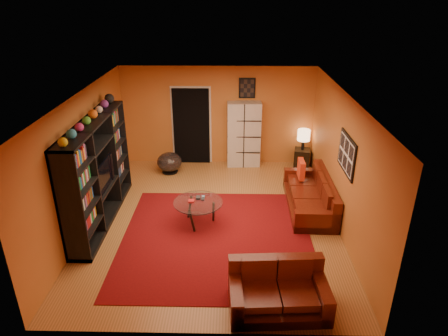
{
  "coord_description": "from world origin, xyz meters",
  "views": [
    {
      "loc": [
        0.37,
        -7.09,
        4.39
      ],
      "look_at": [
        0.22,
        0.1,
        1.12
      ],
      "focal_mm": 32.0,
      "sensor_mm": 36.0,
      "label": 1
    }
  ],
  "objects_px": {
    "tv": "(100,176)",
    "sofa": "(313,196)",
    "coffee_table": "(198,204)",
    "entertainment_unit": "(98,172)",
    "table_lamp": "(304,136)",
    "side_table": "(302,158)",
    "storage_cabinet": "(244,135)",
    "loveseat": "(278,289)",
    "bowl_chair": "(170,162)"
  },
  "relations": [
    {
      "from": "bowl_chair",
      "to": "sofa",
      "type": "bearing_deg",
      "value": -27.36
    },
    {
      "from": "sofa",
      "to": "entertainment_unit",
      "type": "bearing_deg",
      "value": -172.14
    },
    {
      "from": "coffee_table",
      "to": "storage_cabinet",
      "type": "relative_size",
      "value": 0.57
    },
    {
      "from": "loveseat",
      "to": "table_lamp",
      "type": "bearing_deg",
      "value": -16.27
    },
    {
      "from": "loveseat",
      "to": "table_lamp",
      "type": "distance_m",
      "value": 5.27
    },
    {
      "from": "sofa",
      "to": "storage_cabinet",
      "type": "xyz_separation_m",
      "value": [
        -1.45,
        2.27,
        0.58
      ]
    },
    {
      "from": "entertainment_unit",
      "to": "coffee_table",
      "type": "xyz_separation_m",
      "value": [
        1.99,
        -0.17,
        -0.6
      ]
    },
    {
      "from": "sofa",
      "to": "coffee_table",
      "type": "height_order",
      "value": "sofa"
    },
    {
      "from": "sofa",
      "to": "coffee_table",
      "type": "bearing_deg",
      "value": -162.8
    },
    {
      "from": "sofa",
      "to": "bowl_chair",
      "type": "bearing_deg",
      "value": 153.58
    },
    {
      "from": "sofa",
      "to": "loveseat",
      "type": "height_order",
      "value": "same"
    },
    {
      "from": "loveseat",
      "to": "storage_cabinet",
      "type": "bearing_deg",
      "value": 0.79
    },
    {
      "from": "tv",
      "to": "side_table",
      "type": "distance_m",
      "value": 5.29
    },
    {
      "from": "entertainment_unit",
      "to": "coffee_table",
      "type": "relative_size",
      "value": 3.05
    },
    {
      "from": "loveseat",
      "to": "side_table",
      "type": "height_order",
      "value": "loveseat"
    },
    {
      "from": "tv",
      "to": "storage_cabinet",
      "type": "height_order",
      "value": "storage_cabinet"
    },
    {
      "from": "tv",
      "to": "loveseat",
      "type": "bearing_deg",
      "value": -125.62
    },
    {
      "from": "entertainment_unit",
      "to": "table_lamp",
      "type": "relative_size",
      "value": 5.53
    },
    {
      "from": "bowl_chair",
      "to": "table_lamp",
      "type": "distance_m",
      "value": 3.53
    },
    {
      "from": "entertainment_unit",
      "to": "storage_cabinet",
      "type": "height_order",
      "value": "entertainment_unit"
    },
    {
      "from": "tv",
      "to": "side_table",
      "type": "height_order",
      "value": "tv"
    },
    {
      "from": "entertainment_unit",
      "to": "bowl_chair",
      "type": "bearing_deg",
      "value": 65.25
    },
    {
      "from": "tv",
      "to": "table_lamp",
      "type": "xyz_separation_m",
      "value": [
        4.46,
        2.74,
        -0.12
      ]
    },
    {
      "from": "entertainment_unit",
      "to": "tv",
      "type": "xyz_separation_m",
      "value": [
        0.05,
        -0.06,
        -0.04
      ]
    },
    {
      "from": "sofa",
      "to": "storage_cabinet",
      "type": "distance_m",
      "value": 2.75
    },
    {
      "from": "tv",
      "to": "coffee_table",
      "type": "bearing_deg",
      "value": -93.39
    },
    {
      "from": "bowl_chair",
      "to": "table_lamp",
      "type": "xyz_separation_m",
      "value": [
        3.46,
        0.41,
        0.6
      ]
    },
    {
      "from": "sofa",
      "to": "side_table",
      "type": "xyz_separation_m",
      "value": [
        0.1,
        2.15,
        -0.04
      ]
    },
    {
      "from": "tv",
      "to": "sofa",
      "type": "bearing_deg",
      "value": -82.27
    },
    {
      "from": "coffee_table",
      "to": "bowl_chair",
      "type": "distance_m",
      "value": 2.63
    },
    {
      "from": "storage_cabinet",
      "to": "side_table",
      "type": "distance_m",
      "value": 1.67
    },
    {
      "from": "entertainment_unit",
      "to": "bowl_chair",
      "type": "relative_size",
      "value": 4.66
    },
    {
      "from": "storage_cabinet",
      "to": "table_lamp",
      "type": "height_order",
      "value": "storage_cabinet"
    },
    {
      "from": "sofa",
      "to": "table_lamp",
      "type": "relative_size",
      "value": 3.99
    },
    {
      "from": "entertainment_unit",
      "to": "bowl_chair",
      "type": "distance_m",
      "value": 2.62
    },
    {
      "from": "coffee_table",
      "to": "loveseat",
      "type": "bearing_deg",
      "value": -58.82
    },
    {
      "from": "sofa",
      "to": "table_lamp",
      "type": "bearing_deg",
      "value": 88.39
    },
    {
      "from": "tv",
      "to": "loveseat",
      "type": "height_order",
      "value": "tv"
    },
    {
      "from": "table_lamp",
      "to": "tv",
      "type": "bearing_deg",
      "value": -148.39
    },
    {
      "from": "tv",
      "to": "bowl_chair",
      "type": "bearing_deg",
      "value": -23.18
    },
    {
      "from": "loveseat",
      "to": "entertainment_unit",
      "type": "bearing_deg",
      "value": 50.68
    },
    {
      "from": "tv",
      "to": "table_lamp",
      "type": "distance_m",
      "value": 5.24
    },
    {
      "from": "storage_cabinet",
      "to": "tv",
      "type": "bearing_deg",
      "value": -138.43
    },
    {
      "from": "storage_cabinet",
      "to": "bowl_chair",
      "type": "distance_m",
      "value": 2.06
    },
    {
      "from": "loveseat",
      "to": "storage_cabinet",
      "type": "xyz_separation_m",
      "value": [
        -0.39,
        5.22,
        0.58
      ]
    },
    {
      "from": "sofa",
      "to": "storage_cabinet",
      "type": "height_order",
      "value": "storage_cabinet"
    },
    {
      "from": "loveseat",
      "to": "side_table",
      "type": "distance_m",
      "value": 5.24
    },
    {
      "from": "entertainment_unit",
      "to": "table_lamp",
      "type": "height_order",
      "value": "entertainment_unit"
    },
    {
      "from": "tv",
      "to": "bowl_chair",
      "type": "distance_m",
      "value": 2.64
    },
    {
      "from": "entertainment_unit",
      "to": "coffee_table",
      "type": "distance_m",
      "value": 2.08
    }
  ]
}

